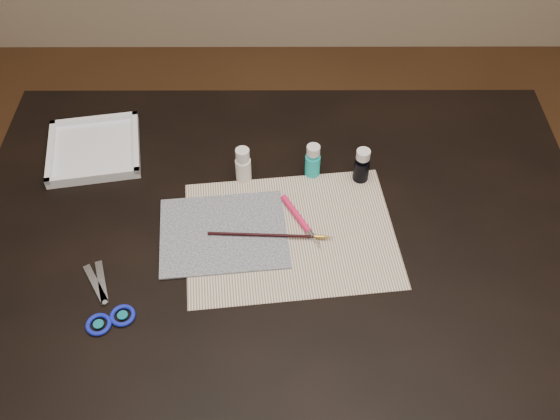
{
  "coord_description": "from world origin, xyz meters",
  "views": [
    {
      "loc": [
        -0.0,
        -0.83,
        1.74
      ],
      "look_at": [
        0.0,
        0.0,
        0.8
      ],
      "focal_mm": 40.0,
      "sensor_mm": 36.0,
      "label": 1
    }
  ],
  "objects_px": {
    "paint_bottle_cyan": "(313,160)",
    "paint_bottle_navy": "(362,165)",
    "canvas": "(224,233)",
    "paper": "(290,234)",
    "scissors": "(99,297)",
    "palette_tray": "(94,148)",
    "paint_bottle_white": "(243,164)"
  },
  "relations": [
    {
      "from": "paint_bottle_navy",
      "to": "scissors",
      "type": "bearing_deg",
      "value": -148.83
    },
    {
      "from": "paint_bottle_cyan",
      "to": "canvas",
      "type": "bearing_deg",
      "value": -137.37
    },
    {
      "from": "scissors",
      "to": "palette_tray",
      "type": "distance_m",
      "value": 0.41
    },
    {
      "from": "paint_bottle_white",
      "to": "paint_bottle_navy",
      "type": "relative_size",
      "value": 1.0
    },
    {
      "from": "canvas",
      "to": "paint_bottle_cyan",
      "type": "height_order",
      "value": "paint_bottle_cyan"
    },
    {
      "from": "paint_bottle_cyan",
      "to": "paint_bottle_navy",
      "type": "xyz_separation_m",
      "value": [
        0.11,
        -0.02,
        0.0
      ]
    },
    {
      "from": "canvas",
      "to": "paint_bottle_cyan",
      "type": "relative_size",
      "value": 3.17
    },
    {
      "from": "paper",
      "to": "paint_bottle_cyan",
      "type": "xyz_separation_m",
      "value": [
        0.05,
        0.17,
        0.04
      ]
    },
    {
      "from": "paper",
      "to": "canvas",
      "type": "xyz_separation_m",
      "value": [
        -0.14,
        0.0,
        0.0
      ]
    },
    {
      "from": "palette_tray",
      "to": "paper",
      "type": "bearing_deg",
      "value": -28.62
    },
    {
      "from": "paint_bottle_cyan",
      "to": "palette_tray",
      "type": "height_order",
      "value": "paint_bottle_cyan"
    },
    {
      "from": "paper",
      "to": "palette_tray",
      "type": "relative_size",
      "value": 2.08
    },
    {
      "from": "paint_bottle_cyan",
      "to": "paint_bottle_navy",
      "type": "bearing_deg",
      "value": -8.73
    },
    {
      "from": "paint_bottle_navy",
      "to": "palette_tray",
      "type": "distance_m",
      "value": 0.61
    },
    {
      "from": "paint_bottle_cyan",
      "to": "scissors",
      "type": "distance_m",
      "value": 0.53
    },
    {
      "from": "paper",
      "to": "scissors",
      "type": "bearing_deg",
      "value": -156.69
    },
    {
      "from": "paper",
      "to": "paint_bottle_navy",
      "type": "bearing_deg",
      "value": 45.2
    },
    {
      "from": "paint_bottle_white",
      "to": "paint_bottle_cyan",
      "type": "bearing_deg",
      "value": 4.89
    },
    {
      "from": "paint_bottle_navy",
      "to": "palette_tray",
      "type": "relative_size",
      "value": 0.41
    },
    {
      "from": "canvas",
      "to": "paint_bottle_cyan",
      "type": "bearing_deg",
      "value": 42.63
    },
    {
      "from": "paint_bottle_navy",
      "to": "scissors",
      "type": "distance_m",
      "value": 0.61
    },
    {
      "from": "canvas",
      "to": "paint_bottle_white",
      "type": "distance_m",
      "value": 0.17
    },
    {
      "from": "palette_tray",
      "to": "paint_bottle_white",
      "type": "bearing_deg",
      "value": -13.51
    },
    {
      "from": "paint_bottle_navy",
      "to": "paint_bottle_cyan",
      "type": "bearing_deg",
      "value": 171.27
    },
    {
      "from": "paper",
      "to": "paint_bottle_cyan",
      "type": "height_order",
      "value": "paint_bottle_cyan"
    },
    {
      "from": "canvas",
      "to": "paint_bottle_navy",
      "type": "distance_m",
      "value": 0.33
    },
    {
      "from": "canvas",
      "to": "paint_bottle_cyan",
      "type": "distance_m",
      "value": 0.26
    },
    {
      "from": "paint_bottle_navy",
      "to": "paper",
      "type": "bearing_deg",
      "value": -134.8
    },
    {
      "from": "scissors",
      "to": "canvas",
      "type": "bearing_deg",
      "value": -86.76
    },
    {
      "from": "canvas",
      "to": "scissors",
      "type": "relative_size",
      "value": 1.4
    },
    {
      "from": "paint_bottle_cyan",
      "to": "paint_bottle_navy",
      "type": "relative_size",
      "value": 0.97
    },
    {
      "from": "canvas",
      "to": "paint_bottle_cyan",
      "type": "xyz_separation_m",
      "value": [
        0.19,
        0.17,
        0.04
      ]
    }
  ]
}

